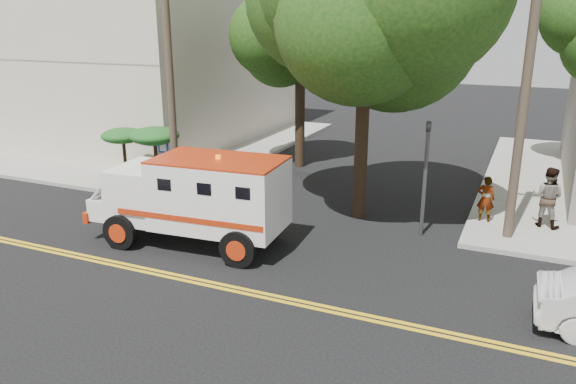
% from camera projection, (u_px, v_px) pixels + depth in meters
% --- Properties ---
extents(ground, '(100.00, 100.00, 0.00)m').
position_uv_depth(ground, '(226.00, 287.00, 14.16)').
color(ground, black).
rests_on(ground, ground).
extents(sidewalk_nw, '(17.00, 17.00, 0.15)m').
position_uv_depth(sidewalk_nw, '(136.00, 139.00, 31.15)').
color(sidewalk_nw, gray).
rests_on(sidewalk_nw, ground).
extents(building_left, '(16.00, 14.00, 10.00)m').
position_uv_depth(building_left, '(117.00, 43.00, 31.73)').
color(building_left, beige).
rests_on(building_left, sidewalk_nw).
extents(utility_pole_left, '(0.28, 0.28, 9.00)m').
position_uv_depth(utility_pole_left, '(170.00, 76.00, 20.23)').
color(utility_pole_left, '#382D23').
rests_on(utility_pole_left, ground).
extents(utility_pole_right, '(0.28, 0.28, 9.00)m').
position_uv_depth(utility_pole_right, '(525.00, 93.00, 15.81)').
color(utility_pole_right, '#382D23').
rests_on(utility_pole_right, ground).
extents(tree_left, '(4.48, 4.20, 7.70)m').
position_uv_depth(tree_left, '(305.00, 37.00, 23.79)').
color(tree_left, black).
rests_on(tree_left, ground).
extents(traffic_signal, '(0.15, 0.18, 3.60)m').
position_uv_depth(traffic_signal, '(426.00, 166.00, 16.92)').
color(traffic_signal, '#3F3F42').
rests_on(traffic_signal, ground).
extents(accessibility_sign, '(0.45, 0.10, 2.02)m').
position_uv_depth(accessibility_sign, '(165.00, 158.00, 21.54)').
color(accessibility_sign, '#3F3F42').
rests_on(accessibility_sign, ground).
extents(palm_planter, '(3.52, 2.63, 2.36)m').
position_uv_depth(palm_planter, '(145.00, 146.00, 22.33)').
color(palm_planter, '#1E3314').
rests_on(palm_planter, sidewalk_nw).
extents(armored_truck, '(6.08, 2.77, 2.70)m').
position_uv_depth(armored_truck, '(196.00, 195.00, 16.45)').
color(armored_truck, white).
rests_on(armored_truck, ground).
extents(pedestrian_a, '(0.56, 0.37, 1.52)m').
position_uv_depth(pedestrian_a, '(486.00, 199.00, 18.17)').
color(pedestrian_a, gray).
rests_on(pedestrian_a, sidewalk_ne).
extents(pedestrian_b, '(1.11, 0.96, 1.94)m').
position_uv_depth(pedestrian_b, '(548.00, 197.00, 17.66)').
color(pedestrian_b, gray).
rests_on(pedestrian_b, sidewalk_ne).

